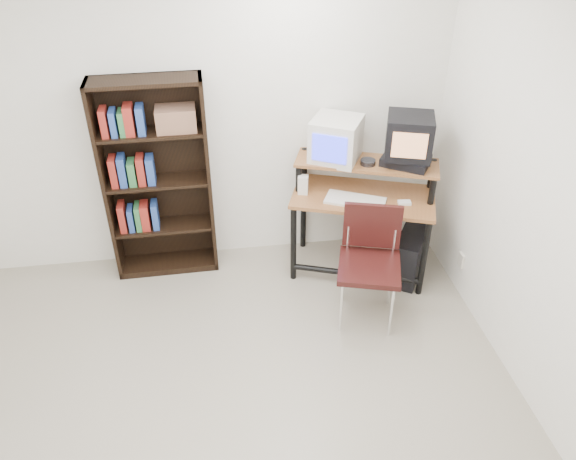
{
  "coord_description": "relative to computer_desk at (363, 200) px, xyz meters",
  "views": [
    {
      "loc": [
        0.07,
        -2.24,
        3.01
      ],
      "look_at": [
        0.57,
        1.1,
        0.76
      ],
      "focal_mm": 35.0,
      "sensor_mm": 36.0,
      "label": 1
    }
  ],
  "objects": [
    {
      "name": "floor",
      "position": [
        -1.26,
        -1.57,
        -0.69
      ],
      "size": [
        4.0,
        4.0,
        0.01
      ],
      "primitive_type": "cube",
      "color": "#A39A87",
      "rests_on": "ground"
    },
    {
      "name": "back_wall",
      "position": [
        -1.26,
        0.43,
        0.62
      ],
      "size": [
        4.0,
        0.01,
        2.6
      ],
      "primitive_type": "cube",
      "color": "white",
      "rests_on": "floor"
    },
    {
      "name": "computer_desk",
      "position": [
        0.0,
        0.0,
        0.0
      ],
      "size": [
        1.26,
        0.91,
        0.98
      ],
      "rotation": [
        0.0,
        0.0,
        -0.34
      ],
      "color": "#975D31",
      "rests_on": "floor"
    },
    {
      "name": "crt_monitor",
      "position": [
        -0.21,
        0.19,
        0.46
      ],
      "size": [
        0.5,
        0.5,
        0.35
      ],
      "rotation": [
        0.0,
        0.0,
        -0.5
      ],
      "color": "silver",
      "rests_on": "computer_desk"
    },
    {
      "name": "vcr",
      "position": [
        0.32,
        -0.0,
        0.33
      ],
      "size": [
        0.44,
        0.42,
        0.08
      ],
      "primitive_type": "cube",
      "rotation": [
        0.0,
        0.0,
        -0.59
      ],
      "color": "black",
      "rests_on": "computer_desk"
    },
    {
      "name": "crt_tv",
      "position": [
        0.33,
        0.01,
        0.53
      ],
      "size": [
        0.44,
        0.43,
        0.33
      ],
      "rotation": [
        0.0,
        0.0,
        -0.32
      ],
      "color": "black",
      "rests_on": "vcr"
    },
    {
      "name": "cd_spindle",
      "position": [
        0.03,
        0.04,
        0.31
      ],
      "size": [
        0.13,
        0.13,
        0.05
      ],
      "primitive_type": "cylinder",
      "rotation": [
        0.0,
        0.0,
        -0.09
      ],
      "color": "#26262B",
      "rests_on": "computer_desk"
    },
    {
      "name": "keyboard",
      "position": [
        -0.1,
        -0.1,
        0.06
      ],
      "size": [
        0.51,
        0.4,
        0.03
      ],
      "primitive_type": "cube",
      "rotation": [
        0.0,
        0.0,
        -0.45
      ],
      "color": "silver",
      "rests_on": "computer_desk"
    },
    {
      "name": "mousepad",
      "position": [
        0.28,
        -0.2,
        0.04
      ],
      "size": [
        0.28,
        0.27,
        0.01
      ],
      "primitive_type": "cube",
      "rotation": [
        0.0,
        0.0,
        -0.59
      ],
      "color": "black",
      "rests_on": "computer_desk"
    },
    {
      "name": "mouse",
      "position": [
        0.28,
        -0.2,
        0.06
      ],
      "size": [
        0.11,
        0.07,
        0.03
      ],
      "primitive_type": "cube",
      "rotation": [
        0.0,
        0.0,
        -0.12
      ],
      "color": "white",
      "rests_on": "mousepad"
    },
    {
      "name": "desk_speaker",
      "position": [
        -0.48,
        0.09,
        0.12
      ],
      "size": [
        0.1,
        0.09,
        0.17
      ],
      "primitive_type": "cube",
      "rotation": [
        0.0,
        0.0,
        -0.26
      ],
      "color": "silver",
      "rests_on": "computer_desk"
    },
    {
      "name": "pc_tower",
      "position": [
        0.39,
        -0.19,
        -0.47
      ],
      "size": [
        0.41,
        0.49,
        0.42
      ],
      "primitive_type": "cube",
      "rotation": [
        0.0,
        0.0,
        -0.55
      ],
      "color": "black",
      "rests_on": "floor"
    },
    {
      "name": "school_chair",
      "position": [
        -0.09,
        -0.57,
        -0.12
      ],
      "size": [
        0.56,
        0.56,
        0.9
      ],
      "rotation": [
        0.0,
        0.0,
        -0.28
      ],
      "color": "black",
      "rests_on": "floor"
    },
    {
      "name": "bookshelf",
      "position": [
        -1.64,
        0.28,
        0.19
      ],
      "size": [
        0.85,
        0.29,
        1.69
      ],
      "rotation": [
        0.0,
        0.0,
        0.02
      ],
      "color": "black",
      "rests_on": "floor"
    },
    {
      "name": "wall_outlet",
      "position": [
        0.73,
        -0.42,
        -0.38
      ],
      "size": [
        0.02,
        0.08,
        0.12
      ],
      "primitive_type": "cube",
      "color": "beige",
      "rests_on": "right_wall"
    }
  ]
}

